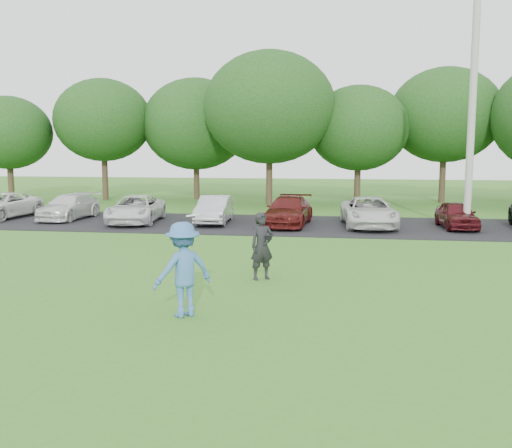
{
  "coord_description": "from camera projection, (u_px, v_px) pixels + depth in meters",
  "views": [
    {
      "loc": [
        2.17,
        -10.73,
        3.22
      ],
      "look_at": [
        0.0,
        3.5,
        1.3
      ],
      "focal_mm": 40.0,
      "sensor_mm": 36.0,
      "label": 1
    }
  ],
  "objects": [
    {
      "name": "ground",
      "position": [
        229.0,
        312.0,
        11.26
      ],
      "size": [
        100.0,
        100.0,
        0.0
      ],
      "primitive_type": "plane",
      "color": "#387220",
      "rests_on": "ground"
    },
    {
      "name": "parking_lot",
      "position": [
        290.0,
        225.0,
        24.0
      ],
      "size": [
        32.0,
        6.5,
        0.03
      ],
      "primitive_type": "cube",
      "color": "black",
      "rests_on": "ground"
    },
    {
      "name": "utility_pole",
      "position": [
        472.0,
        104.0,
        21.68
      ],
      "size": [
        0.28,
        0.28,
        9.75
      ],
      "primitive_type": "cylinder",
      "color": "#A4A49F",
      "rests_on": "ground"
    },
    {
      "name": "frisbee_player",
      "position": [
        183.0,
        269.0,
        10.9
      ],
      "size": [
        1.34,
        1.29,
        2.03
      ],
      "color": "#3C6CA9",
      "rests_on": "ground"
    },
    {
      "name": "camera_bystander",
      "position": [
        262.0,
        246.0,
        13.98
      ],
      "size": [
        0.72,
        0.66,
        1.66
      ],
      "color": "black",
      "rests_on": "ground"
    },
    {
      "name": "parked_cars",
      "position": [
        287.0,
        211.0,
        23.8
      ],
      "size": [
        28.42,
        4.87,
        1.26
      ],
      "color": "white",
      "rests_on": "parking_lot"
    },
    {
      "name": "tree_row",
      "position": [
        333.0,
        118.0,
        32.69
      ],
      "size": [
        42.39,
        9.85,
        8.64
      ],
      "color": "#38281C",
      "rests_on": "ground"
    }
  ]
}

